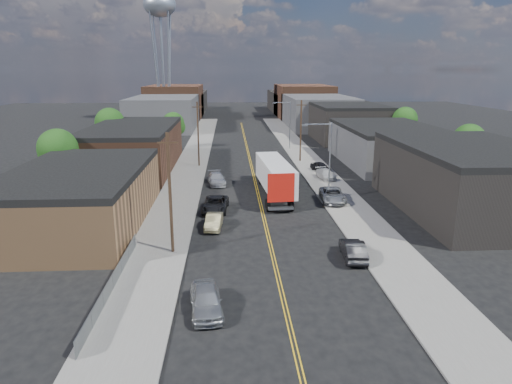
{
  "coord_description": "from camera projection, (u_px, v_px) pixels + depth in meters",
  "views": [
    {
      "loc": [
        -3.39,
        -25.45,
        14.66
      ],
      "look_at": [
        -0.74,
        19.74,
        2.5
      ],
      "focal_mm": 32.0,
      "sensor_mm": 36.0,
      "label": 1
    }
  ],
  "objects": [
    {
      "name": "utility_pole_right",
      "position": [
        301.0,
        130.0,
        73.94
      ],
      "size": [
        1.6,
        0.26,
        10.0
      ],
      "color": "black",
      "rests_on": "ground"
    },
    {
      "name": "skyline_right_c",
      "position": [
        294.0,
        102.0,
        163.73
      ],
      "size": [
        16.0,
        40.0,
        7.0
      ],
      "primitive_type": "cube",
      "color": "black",
      "rests_on": "ground"
    },
    {
      "name": "utility_pole_left_near",
      "position": [
        170.0,
        193.0,
        36.38
      ],
      "size": [
        1.6,
        0.26,
        10.0
      ],
      "color": "black",
      "rests_on": "ground"
    },
    {
      "name": "water_tower",
      "position": [
        160.0,
        10.0,
        125.39
      ],
      "size": [
        9.0,
        9.0,
        36.9
      ],
      "color": "gray",
      "rests_on": "ground"
    },
    {
      "name": "skyline_left_b",
      "position": [
        175.0,
        102.0,
        141.8
      ],
      "size": [
        16.0,
        26.0,
        10.0
      ],
      "primitive_type": "cube",
      "color": "#4B2D1E",
      "rests_on": "ground"
    },
    {
      "name": "tree_right_near",
      "position": [
        469.0,
        142.0,
        63.68
      ],
      "size": [
        4.6,
        4.48,
        7.44
      ],
      "color": "black",
      "rests_on": "ground"
    },
    {
      "name": "car_right_lot_b",
      "position": [
        326.0,
        174.0,
        62.62
      ],
      "size": [
        2.46,
        4.67,
        1.29
      ],
      "primitive_type": "imported",
      "rotation": [
        0.0,
        0.0,
        0.15
      ],
      "color": "#B5B5B5",
      "rests_on": "sidewalk_right"
    },
    {
      "name": "tree_left_near",
      "position": [
        59.0,
        151.0,
        54.76
      ],
      "size": [
        4.85,
        4.76,
        7.91
      ],
      "color": "black",
      "rests_on": "ground"
    },
    {
      "name": "streetlight_near",
      "position": [
        327.0,
        155.0,
        51.68
      ],
      "size": [
        3.39,
        0.25,
        9.0
      ],
      "color": "gray",
      "rests_on": "ground"
    },
    {
      "name": "car_left_c",
      "position": [
        215.0,
        204.0,
        48.7
      ],
      "size": [
        2.97,
        5.68,
        1.53
      ],
      "primitive_type": "imported",
      "rotation": [
        0.0,
        0.0,
        -0.08
      ],
      "color": "black",
      "rests_on": "ground"
    },
    {
      "name": "skyline_right_a",
      "position": [
        318.0,
        112.0,
        120.22
      ],
      "size": [
        16.0,
        30.0,
        8.0
      ],
      "primitive_type": "cube",
      "color": "#3C3D3F",
      "rests_on": "ground"
    },
    {
      "name": "car_right_lot_a",
      "position": [
        332.0,
        195.0,
        51.74
      ],
      "size": [
        2.93,
        5.71,
        1.54
      ],
      "primitive_type": "imported",
      "rotation": [
        0.0,
        0.0,
        -0.07
      ],
      "color": "#9B9EA0",
      "rests_on": "sidewalk_right"
    },
    {
      "name": "ground",
      "position": [
        248.0,
        150.0,
        86.38
      ],
      "size": [
        260.0,
        260.0,
        0.0
      ],
      "primitive_type": "plane",
      "color": "black",
      "rests_on": "ground"
    },
    {
      "name": "industrial_right_a",
      "position": [
        470.0,
        179.0,
        48.14
      ],
      "size": [
        14.0,
        22.0,
        7.1
      ],
      "color": "black",
      "rests_on": "ground"
    },
    {
      "name": "industrial_right_c",
      "position": [
        347.0,
        122.0,
        98.21
      ],
      "size": [
        14.0,
        22.0,
        7.6
      ],
      "color": "black",
      "rests_on": "ground"
    },
    {
      "name": "centerline",
      "position": [
        251.0,
        166.0,
        71.92
      ],
      "size": [
        0.32,
        120.0,
        0.01
      ],
      "primitive_type": "cube",
      "color": "gold",
      "rests_on": "ground"
    },
    {
      "name": "chainlink_fence",
      "position": [
        113.0,
        282.0,
        31.09
      ],
      "size": [
        0.05,
        16.0,
        1.22
      ],
      "color": "slate",
      "rests_on": "ground"
    },
    {
      "name": "car_left_b",
      "position": [
        214.0,
        221.0,
        43.45
      ],
      "size": [
        1.77,
        4.25,
        1.37
      ],
      "primitive_type": "imported",
      "rotation": [
        0.0,
        0.0,
        -0.08
      ],
      "color": "#7A7350",
      "rests_on": "ground"
    },
    {
      "name": "car_left_a",
      "position": [
        206.0,
        300.0,
        28.35
      ],
      "size": [
        2.46,
        4.97,
        1.63
      ],
      "primitive_type": "imported",
      "rotation": [
        0.0,
        0.0,
        0.11
      ],
      "color": "#A5A8AA",
      "rests_on": "ground"
    },
    {
      "name": "tree_left_mid",
      "position": [
        110.0,
        125.0,
        78.79
      ],
      "size": [
        5.1,
        5.04,
        8.37
      ],
      "color": "black",
      "rests_on": "ground"
    },
    {
      "name": "skyline_left_c",
      "position": [
        182.0,
        102.0,
        161.47
      ],
      "size": [
        16.0,
        40.0,
        7.0
      ],
      "primitive_type": "cube",
      "color": "black",
      "rests_on": "ground"
    },
    {
      "name": "skyline_right_b",
      "position": [
        303.0,
        101.0,
        144.06
      ],
      "size": [
        16.0,
        26.0,
        10.0
      ],
      "primitive_type": "cube",
      "color": "#4B2D1E",
      "rests_on": "ground"
    },
    {
      "name": "warehouse_brown",
      "position": [
        133.0,
        147.0,
        69.08
      ],
      "size": [
        12.0,
        26.0,
        6.6
      ],
      "color": "#4B2D1E",
      "rests_on": "ground"
    },
    {
      "name": "utility_pole_left_far",
      "position": [
        198.0,
        134.0,
        70.12
      ],
      "size": [
        1.6,
        0.26,
        10.0
      ],
      "color": "black",
      "rests_on": "ground"
    },
    {
      "name": "car_left_d",
      "position": [
        216.0,
        179.0,
        60.14
      ],
      "size": [
        2.78,
        5.38,
        1.49
      ],
      "primitive_type": "imported",
      "rotation": [
        0.0,
        0.0,
        0.14
      ],
      "color": "#B7B9BD",
      "rests_on": "ground"
    },
    {
      "name": "car_right_oncoming",
      "position": [
        353.0,
        250.0,
        36.41
      ],
      "size": [
        1.98,
        4.77,
        1.53
      ],
      "primitive_type": "imported",
      "rotation": [
        0.0,
        0.0,
        3.06
      ],
      "color": "black",
      "rests_on": "ground"
    },
    {
      "name": "tree_right_far",
      "position": [
        405.0,
        121.0,
        86.73
      ],
      "size": [
        4.85,
        4.76,
        7.91
      ],
      "color": "black",
      "rests_on": "ground"
    },
    {
      "name": "car_right_lot_c",
      "position": [
        321.0,
        167.0,
        67.37
      ],
      "size": [
        2.93,
        4.19,
        1.32
      ],
      "primitive_type": "imported",
      "rotation": [
        0.0,
        0.0,
        0.39
      ],
      "color": "black",
      "rests_on": "sidewalk_right"
    },
    {
      "name": "semi_truck",
      "position": [
        273.0,
        174.0,
        55.25
      ],
      "size": [
        3.75,
        16.7,
        4.33
      ],
      "rotation": [
        0.0,
        0.0,
        0.07
      ],
      "color": "silver",
      "rests_on": "ground"
    },
    {
      "name": "sidewalk_right",
      "position": [
        311.0,
        165.0,
        72.44
      ],
      "size": [
        5.0,
        140.0,
        0.15
      ],
      "primitive_type": "cube",
      "color": "slate",
      "rests_on": "ground"
    },
    {
      "name": "skyline_left_a",
      "position": [
        165.0,
        112.0,
        117.96
      ],
      "size": [
        16.0,
        30.0,
        8.0
      ],
      "primitive_type": "cube",
      "color": "#3C3D3F",
      "rests_on": "ground"
    },
    {
      "name": "warehouse_tan",
      "position": [
        79.0,
        196.0,
        44.15
      ],
      "size": [
        12.0,
        22.0,
        5.6
      ],
      "color": "olive",
      "rests_on": "ground"
    },
    {
      "name": "streetlight_far",
      "position": [
        288.0,
        121.0,
        85.43
      ],
      "size": [
        3.39,
        0.25,
        9.0
      ],
      "color": "gray",
      "rests_on": "ground"
    },
    {
      "name": "sidewalk_left",
      "position": [
        191.0,
        166.0,
        71.36
      ],
      "size": [
        5.0,
        140.0,
        0.15
      ],
      "primitive_type": "cube",
      "color": "slate",
      "rests_on": "ground"
    },
    {
      "name": "tree_left_far",
      "position": [
        174.0,
        125.0,
        86.34
      ],
      "size": [
        4.35,
        4.2,
        6.97
      ],
      "color": "black",
      "rests_on": "ground"
    },
    {
      "name": "industrial_right_b",
      "position": [
        387.0,
        144.0,
        73.33
      ],
      "size": [
        14.0,
        24.0,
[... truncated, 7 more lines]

